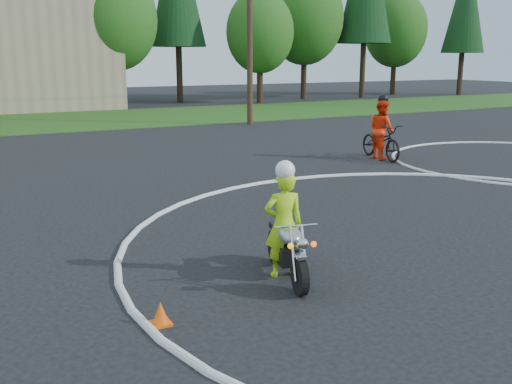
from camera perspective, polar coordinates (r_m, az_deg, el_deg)
name	(u,v)px	position (r m, az deg, el deg)	size (l,w,h in m)	color
grass_strip	(117,118)	(31.87, -13.76, 7.18)	(120.00, 10.00, 0.02)	#1E4714
course_markings	(488,210)	(13.20, 22.20, -1.66)	(19.05, 19.05, 0.12)	silver
primary_motorcycle	(288,249)	(8.39, 3.19, -5.71)	(0.77, 1.78, 0.95)	black
rider_primary_grp	(284,221)	(8.38, 2.79, -2.93)	(0.66, 0.51, 1.76)	#ABE217
rider_second_grp	(381,136)	(18.79, 12.43, 5.47)	(1.06, 2.25, 2.08)	black
treeline	(283,11)	(44.63, 2.68, 17.67)	(38.20, 8.10, 14.52)	#382619
utility_poles	(250,14)	(27.92, -0.64, 17.40)	(41.60, 1.12, 10.00)	#473321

